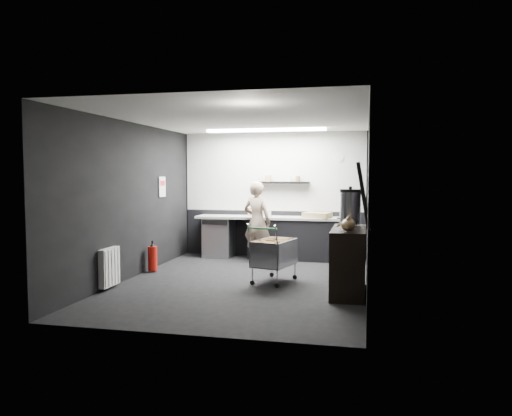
# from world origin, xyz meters

# --- Properties ---
(floor) EXTENTS (5.50, 5.50, 0.00)m
(floor) POSITION_xyz_m (0.00, 0.00, 0.00)
(floor) COLOR black
(floor) RESTS_ON ground
(ceiling) EXTENTS (5.50, 5.50, 0.00)m
(ceiling) POSITION_xyz_m (0.00, 0.00, 2.70)
(ceiling) COLOR white
(ceiling) RESTS_ON wall_back
(wall_back) EXTENTS (5.50, 0.00, 5.50)m
(wall_back) POSITION_xyz_m (0.00, 2.75, 1.35)
(wall_back) COLOR black
(wall_back) RESTS_ON floor
(wall_front) EXTENTS (5.50, 0.00, 5.50)m
(wall_front) POSITION_xyz_m (0.00, -2.75, 1.35)
(wall_front) COLOR black
(wall_front) RESTS_ON floor
(wall_left) EXTENTS (0.00, 5.50, 5.50)m
(wall_left) POSITION_xyz_m (-2.00, 0.00, 1.35)
(wall_left) COLOR black
(wall_left) RESTS_ON floor
(wall_right) EXTENTS (0.00, 5.50, 5.50)m
(wall_right) POSITION_xyz_m (2.00, 0.00, 1.35)
(wall_right) COLOR black
(wall_right) RESTS_ON floor
(kitchen_wall_panel) EXTENTS (3.95, 0.02, 1.70)m
(kitchen_wall_panel) POSITION_xyz_m (0.00, 2.73, 1.85)
(kitchen_wall_panel) COLOR silver
(kitchen_wall_panel) RESTS_ON wall_back
(dado_panel) EXTENTS (3.95, 0.02, 1.00)m
(dado_panel) POSITION_xyz_m (0.00, 2.73, 0.50)
(dado_panel) COLOR black
(dado_panel) RESTS_ON wall_back
(floating_shelf) EXTENTS (1.20, 0.22, 0.04)m
(floating_shelf) POSITION_xyz_m (0.20, 2.62, 1.62)
(floating_shelf) COLOR black
(floating_shelf) RESTS_ON wall_back
(wall_clock) EXTENTS (0.20, 0.03, 0.20)m
(wall_clock) POSITION_xyz_m (1.40, 2.72, 2.15)
(wall_clock) COLOR white
(wall_clock) RESTS_ON wall_back
(poster) EXTENTS (0.02, 0.30, 0.40)m
(poster) POSITION_xyz_m (-1.98, 1.30, 1.55)
(poster) COLOR white
(poster) RESTS_ON wall_left
(poster_red_band) EXTENTS (0.02, 0.22, 0.10)m
(poster_red_band) POSITION_xyz_m (-1.98, 1.30, 1.62)
(poster_red_band) COLOR red
(poster_red_band) RESTS_ON poster
(radiator) EXTENTS (0.10, 0.50, 0.60)m
(radiator) POSITION_xyz_m (-1.94, -0.90, 0.35)
(radiator) COLOR white
(radiator) RESTS_ON wall_left
(ceiling_strip) EXTENTS (2.40, 0.20, 0.04)m
(ceiling_strip) POSITION_xyz_m (0.00, 1.85, 2.67)
(ceiling_strip) COLOR white
(ceiling_strip) RESTS_ON ceiling
(prep_counter) EXTENTS (3.20, 0.61, 0.90)m
(prep_counter) POSITION_xyz_m (0.14, 2.42, 0.46)
(prep_counter) COLOR black
(prep_counter) RESTS_ON floor
(person) EXTENTS (0.70, 0.56, 1.66)m
(person) POSITION_xyz_m (-0.20, 1.97, 0.83)
(person) COLOR beige
(person) RESTS_ON floor
(shopping_cart) EXTENTS (0.73, 1.01, 0.96)m
(shopping_cart) POSITION_xyz_m (0.49, 0.16, 0.46)
(shopping_cart) COLOR silver
(shopping_cart) RESTS_ON floor
(sideboard) EXTENTS (0.57, 1.32, 1.98)m
(sideboard) POSITION_xyz_m (1.74, -0.34, 0.62)
(sideboard) COLOR black
(sideboard) RESTS_ON floor
(fire_extinguisher) EXTENTS (0.17, 0.17, 0.55)m
(fire_extinguisher) POSITION_xyz_m (-1.85, 0.52, 0.27)
(fire_extinguisher) COLOR red
(fire_extinguisher) RESTS_ON floor
(cardboard_box) EXTENTS (0.62, 0.53, 0.11)m
(cardboard_box) POSITION_xyz_m (0.99, 2.37, 0.95)
(cardboard_box) COLOR tan
(cardboard_box) RESTS_ON prep_counter
(pink_tub) EXTENTS (0.19, 0.19, 0.19)m
(pink_tub) POSITION_xyz_m (-0.41, 2.42, 0.99)
(pink_tub) COLOR beige
(pink_tub) RESTS_ON prep_counter
(white_container) EXTENTS (0.19, 0.16, 0.15)m
(white_container) POSITION_xyz_m (-0.08, 2.37, 0.97)
(white_container) COLOR white
(white_container) RESTS_ON prep_counter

